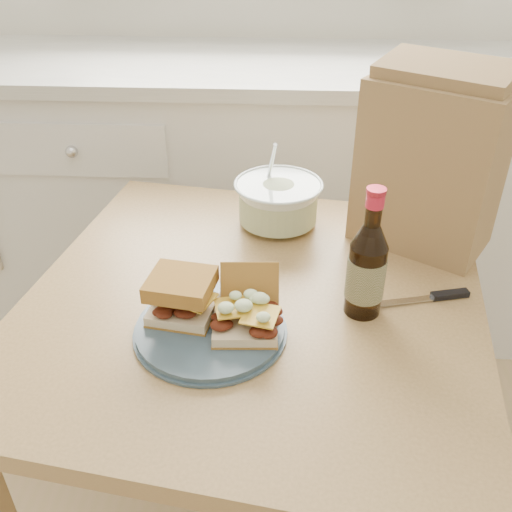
# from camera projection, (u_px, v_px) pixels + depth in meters

# --- Properties ---
(cabinet_run) EXTENTS (2.50, 0.64, 0.94)m
(cabinet_run) POSITION_uv_depth(u_px,v_px,m) (252.00, 193.00, 2.03)
(cabinet_run) COLOR silver
(cabinet_run) RESTS_ON ground
(dining_table) EXTENTS (0.99, 0.99, 0.73)m
(dining_table) POSITION_uv_depth(u_px,v_px,m) (253.00, 337.00, 1.16)
(dining_table) COLOR tan
(dining_table) RESTS_ON ground
(plate) EXTENTS (0.26, 0.26, 0.02)m
(plate) POSITION_uv_depth(u_px,v_px,m) (210.00, 329.00, 1.01)
(plate) COLOR #3B5160
(plate) RESTS_ON dining_table
(sandwich_left) EXTENTS (0.13, 0.12, 0.08)m
(sandwich_left) POSITION_uv_depth(u_px,v_px,m) (182.00, 296.00, 1.01)
(sandwich_left) COLOR beige
(sandwich_left) RESTS_ON plate
(sandwich_right) EXTENTS (0.12, 0.16, 0.09)m
(sandwich_right) POSITION_uv_depth(u_px,v_px,m) (247.00, 308.00, 0.99)
(sandwich_right) COLOR beige
(sandwich_right) RESTS_ON plate
(coleslaw_bowl) EXTENTS (0.20, 0.20, 0.20)m
(coleslaw_bowl) POSITION_uv_depth(u_px,v_px,m) (278.00, 204.00, 1.31)
(coleslaw_bowl) COLOR white
(coleslaw_bowl) RESTS_ON dining_table
(beer_bottle) EXTENTS (0.07, 0.07, 0.25)m
(beer_bottle) POSITION_uv_depth(u_px,v_px,m) (367.00, 268.00, 1.01)
(beer_bottle) COLOR black
(beer_bottle) RESTS_ON dining_table
(knife) EXTENTS (0.18, 0.06, 0.01)m
(knife) POSITION_uv_depth(u_px,v_px,m) (439.00, 296.00, 1.09)
(knife) COLOR silver
(knife) RESTS_ON dining_table
(paper_bag) EXTENTS (0.32, 0.30, 0.36)m
(paper_bag) POSITION_uv_depth(u_px,v_px,m) (430.00, 166.00, 1.19)
(paper_bag) COLOR #977949
(paper_bag) RESTS_ON dining_table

